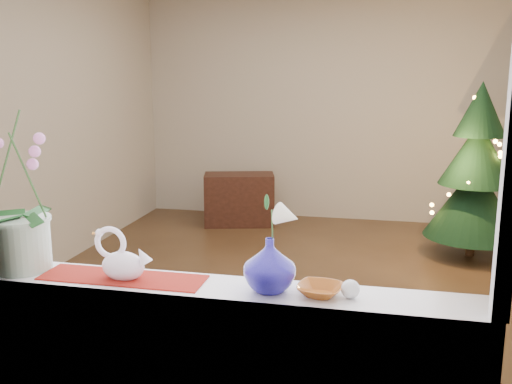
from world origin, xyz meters
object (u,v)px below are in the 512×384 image
amber_dish (320,291)px  side_table (239,199)px  orchid_pot (16,183)px  blue_vase (270,261)px  paperweight (350,289)px  swan (123,255)px  xmas_tree (476,171)px

amber_dish → side_table: size_ratio=0.18×
orchid_pot → amber_dish: orchid_pot is taller
blue_vase → paperweight: bearing=-1.5°
swan → xmas_tree: size_ratio=0.15×
orchid_pot → paperweight: (1.42, -0.02, -0.35)m
swan → paperweight: (0.93, -0.00, -0.07)m
orchid_pot → paperweight: size_ratio=10.65×
blue_vase → side_table: bearing=105.7°
blue_vase → side_table: size_ratio=0.30×
orchid_pot → blue_vase: size_ratio=3.12×
xmas_tree → side_table: (-2.52, 0.67, -0.54)m
paperweight → xmas_tree: (0.99, 3.65, -0.11)m
blue_vase → xmas_tree: xmas_tree is taller
blue_vase → paperweight: blue_vase is taller
side_table → paperweight: bearing=-84.9°
orchid_pot → blue_vase: 1.13m
orchid_pot → swan: 0.56m
paperweight → xmas_tree: xmas_tree is taller
xmas_tree → paperweight: bearing=-105.2°
blue_vase → paperweight: 0.33m
paperweight → amber_dish: paperweight is taller
blue_vase → amber_dish: (0.20, -0.01, -0.10)m
amber_dish → swan: bearing=-179.9°
paperweight → amber_dish: size_ratio=0.49×
swan → xmas_tree: 4.13m
swan → side_table: (-0.60, 4.32, -0.72)m
blue_vase → xmas_tree: 3.88m
swan → side_table: swan is taller
amber_dish → side_table: amber_dish is taller
blue_vase → side_table: blue_vase is taller
swan → paperweight: 0.94m
paperweight → blue_vase: bearing=178.5°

